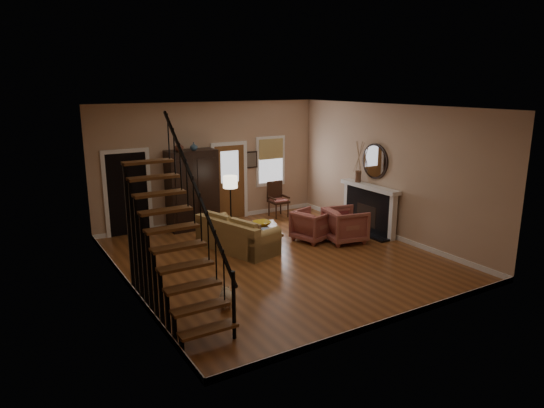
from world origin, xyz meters
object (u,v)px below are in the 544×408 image
coffee_table (263,237)px  side_chair (278,200)px  armoire (192,190)px  sofa (237,234)px  armchair_right (312,225)px  armchair_left (345,225)px  floor_lamp (231,207)px

coffee_table → side_chair: 2.69m
armoire → sofa: bearing=-84.0°
side_chair → sofa: bearing=-140.2°
coffee_table → sofa: bearing=168.8°
sofa → armchair_right: 1.92m
armoire → coffee_table: (0.85, -2.26, -0.82)m
armchair_left → coffee_table: bearing=80.4°
sofa → side_chair: bearing=23.7°
armoire → armchair_left: bearing=-47.3°
armoire → coffee_table: 2.55m
coffee_table → side_chair: size_ratio=1.20×
coffee_table → armchair_right: size_ratio=1.47×
coffee_table → side_chair: side_chair is taller
armchair_left → armoire: bearing=53.7°
floor_lamp → side_chair: (2.02, 0.99, -0.27)m
armchair_left → side_chair: bearing=15.1°
sofa → armchair_right: (1.89, -0.34, 0.01)m
coffee_table → floor_lamp: size_ratio=0.78×
armoire → side_chair: (2.55, -0.20, -0.54)m
sofa → coffee_table: sofa is taller
armoire → armchair_right: (2.11, -2.48, -0.67)m
sofa → floor_lamp: 1.08m
armchair_right → side_chair: bearing=-26.9°
armchair_right → floor_lamp: bearing=34.8°
armchair_left → armchair_right: size_ratio=1.10×
sofa → floor_lamp: (0.31, 0.95, 0.41)m
sofa → armchair_left: armchair_left is taller
side_chair → armoire: bearing=175.5°
armchair_right → side_chair: (0.44, 2.28, 0.13)m
armchair_right → armoire: bearing=24.4°
armchair_right → floor_lamp: 2.08m
armchair_left → side_chair: (-0.19, 2.78, 0.09)m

